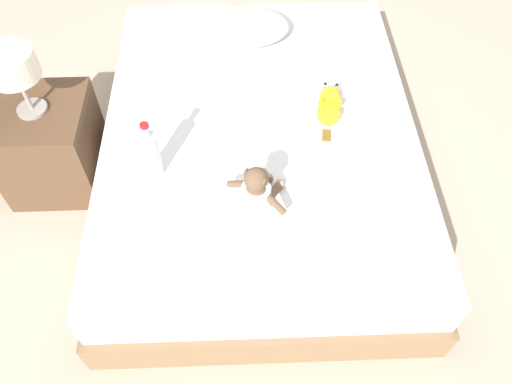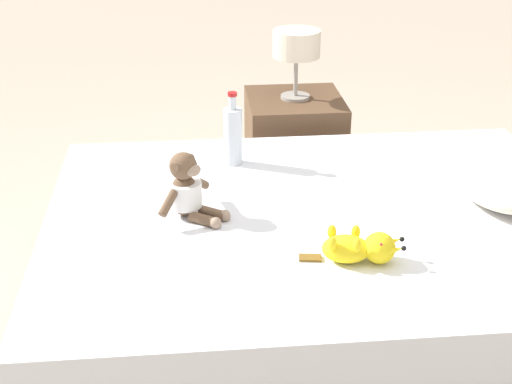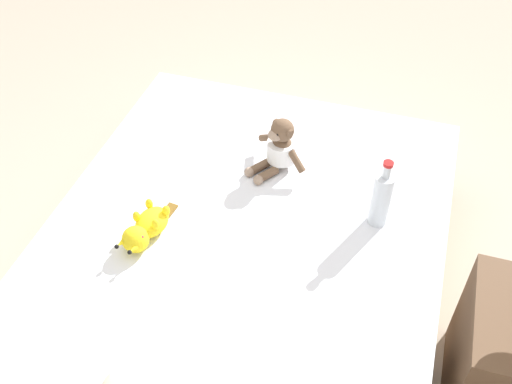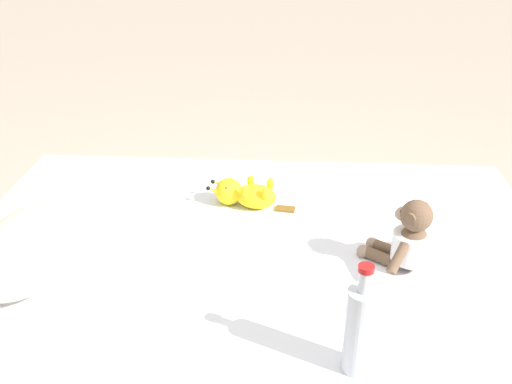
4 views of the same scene
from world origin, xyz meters
The scene contains 8 objects.
ground_plane centered at (0.00, 0.00, 0.00)m, with size 16.00×16.00×0.00m, color #B7A893.
bed centered at (0.00, 0.00, 0.22)m, with size 1.52×2.01×0.44m.
pillow centered at (-0.08, 0.67, 0.51)m, with size 0.56×0.38×0.14m.
plush_monkey centered at (-0.03, -0.48, 0.53)m, with size 0.25×0.25×0.24m.
plush_yellow_creature centered at (0.34, 0.05, 0.49)m, with size 0.14×0.33×0.10m.
glass_bottle centered at (-0.47, -0.28, 0.56)m, with size 0.07×0.07×0.30m.
nightstand centered at (-1.06, 0.06, 0.25)m, with size 0.45×0.45×0.51m.
bedside_lamp centered at (-1.06, 0.06, 0.76)m, with size 0.22×0.22×0.33m.
Camera 2 is at (2.26, -0.46, 1.63)m, focal length 51.32 mm.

